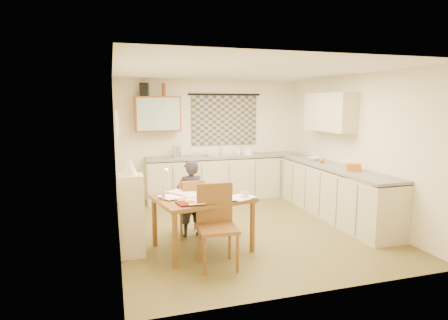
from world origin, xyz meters
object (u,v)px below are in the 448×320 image
object	(u,v)px
person	(191,199)
shelf_stand	(132,216)
counter_back	(225,177)
dining_table	(202,223)
counter_right	(335,192)
stove	(375,208)
chair_far	(189,218)

from	to	relation	value
person	shelf_stand	distance (m)	1.03
counter_back	shelf_stand	world-z (taller)	shelf_stand
dining_table	person	distance (m)	0.59
counter_back	counter_right	xyz separation A→B (m)	(1.47, -1.88, -0.00)
counter_right	shelf_stand	size ratio (longest dim) A/B	2.70
stove	dining_table	world-z (taller)	stove
counter_right	dining_table	bearing A→B (deg)	-163.30
counter_back	dining_table	bearing A→B (deg)	-112.95
counter_back	chair_far	size ratio (longest dim) A/B	3.76
dining_table	counter_right	bearing A→B (deg)	5.30
counter_back	stove	world-z (taller)	counter_back
person	counter_right	bearing A→B (deg)	179.03
counter_back	dining_table	xyz separation A→B (m)	(-1.12, -2.65, -0.07)
stove	shelf_stand	world-z (taller)	shelf_stand
chair_far	person	xyz separation A→B (m)	(0.02, -0.04, 0.31)
counter_right	dining_table	world-z (taller)	counter_right
chair_far	dining_table	bearing A→B (deg)	89.50
stove	chair_far	world-z (taller)	stove
counter_back	person	bearing A→B (deg)	-119.22
shelf_stand	counter_right	bearing A→B (deg)	11.83
counter_back	chair_far	xyz separation A→B (m)	(-1.20, -2.06, -0.18)
counter_back	counter_right	bearing A→B (deg)	-51.88
shelf_stand	counter_back	bearing A→B (deg)	51.69
person	counter_back	bearing A→B (deg)	-125.01
counter_back	shelf_stand	size ratio (longest dim) A/B	3.02
counter_back	shelf_stand	bearing A→B (deg)	-128.31
counter_right	person	bearing A→B (deg)	-175.17
person	shelf_stand	size ratio (longest dim) A/B	1.07
counter_back	chair_far	distance (m)	2.39
dining_table	stove	bearing A→B (deg)	-17.50
counter_right	stove	distance (m)	1.06
dining_table	person	size ratio (longest dim) A/B	1.19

